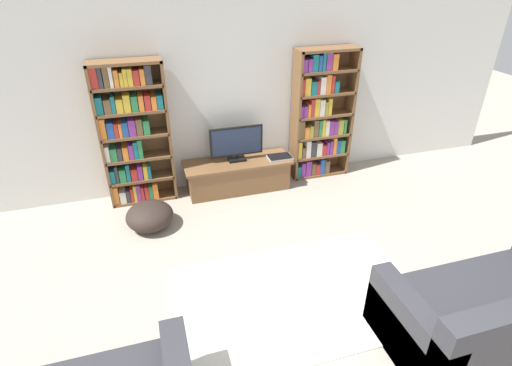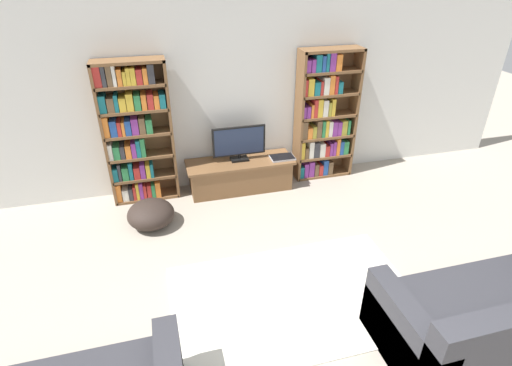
% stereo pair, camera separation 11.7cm
% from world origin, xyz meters
% --- Properties ---
extents(wall_back, '(8.80, 0.06, 2.60)m').
position_xyz_m(wall_back, '(0.00, 4.23, 1.30)').
color(wall_back, silver).
rests_on(wall_back, ground_plane).
extents(bookshelf_left, '(0.86, 0.30, 1.86)m').
position_xyz_m(bookshelf_left, '(-1.24, 4.05, 0.96)').
color(bookshelf_left, brown).
rests_on(bookshelf_left, ground_plane).
extents(bookshelf_right, '(0.86, 0.30, 1.86)m').
position_xyz_m(bookshelf_right, '(1.33, 4.05, 0.90)').
color(bookshelf_right, brown).
rests_on(bookshelf_right, ground_plane).
extents(tv_stand, '(1.48, 0.50, 0.44)m').
position_xyz_m(tv_stand, '(0.09, 3.92, 0.22)').
color(tv_stand, brown).
rests_on(tv_stand, ground_plane).
extents(television, '(0.73, 0.16, 0.49)m').
position_xyz_m(television, '(0.09, 3.95, 0.70)').
color(television, black).
rests_on(television, tv_stand).
extents(laptop, '(0.34, 0.23, 0.03)m').
position_xyz_m(laptop, '(0.68, 3.85, 0.45)').
color(laptop, '#B7B7BC').
rests_on(laptop, tv_stand).
extents(area_rug, '(2.35, 1.47, 0.02)m').
position_xyz_m(area_rug, '(0.12, 1.71, 0.01)').
color(area_rug, beige).
rests_on(area_rug, ground_plane).
extents(couch_right_sofa, '(1.72, 0.95, 0.82)m').
position_xyz_m(couch_right_sofa, '(1.46, 0.79, 0.28)').
color(couch_right_sofa, '#2D2D33').
rests_on(couch_right_sofa, ground_plane).
extents(beanbag_ottoman, '(0.57, 0.57, 0.32)m').
position_xyz_m(beanbag_ottoman, '(-1.17, 3.32, 0.16)').
color(beanbag_ottoman, '#2D231E').
rests_on(beanbag_ottoman, ground_plane).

